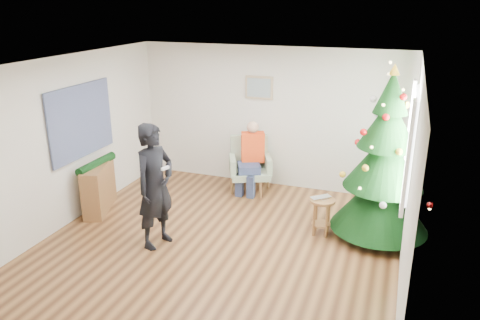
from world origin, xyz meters
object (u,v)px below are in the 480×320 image
at_px(christmas_tree, 385,163).
at_px(stool, 321,216).
at_px(armchair, 250,171).
at_px(standing_man, 155,186).
at_px(console, 99,187).

distance_m(christmas_tree, stool, 1.21).
bearing_deg(stool, armchair, 140.61).
xyz_separation_m(armchair, standing_man, (-0.61, -2.37, 0.54)).
bearing_deg(armchair, stool, -63.07).
xyz_separation_m(stool, armchair, (-1.56, 1.28, 0.07)).
height_order(christmas_tree, armchair, christmas_tree).
distance_m(stool, console, 3.69).
xyz_separation_m(armchair, console, (-2.10, -1.67, 0.03)).
height_order(stool, standing_man, standing_man).
distance_m(christmas_tree, armchair, 2.71).
bearing_deg(standing_man, christmas_tree, -50.72).
bearing_deg(christmas_tree, stool, -163.41).
height_order(standing_man, console, standing_man).
height_order(christmas_tree, console, christmas_tree).
bearing_deg(armchair, standing_man, -128.04).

